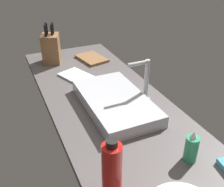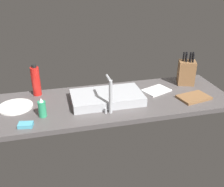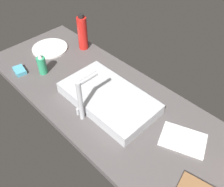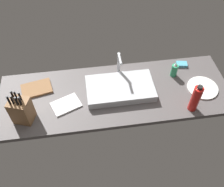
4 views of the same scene
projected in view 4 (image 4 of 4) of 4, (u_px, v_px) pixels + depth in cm
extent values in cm
cube|color=#514C4C|center=(115.00, 94.00, 200.77)|extent=(180.99, 61.95, 3.50)
cube|color=#B7BABF|center=(120.00, 88.00, 198.05)|extent=(52.22, 29.66, 6.35)
cylinder|color=#B7BABF|center=(119.00, 65.00, 202.23)|extent=(2.40, 2.40, 24.10)
cylinder|color=#B7BABF|center=(120.00, 59.00, 190.22)|extent=(2.00, 11.10, 2.00)
cylinder|color=#B7BABF|center=(122.00, 73.00, 210.27)|extent=(1.60, 1.60, 4.00)
cube|color=brown|center=(22.00, 110.00, 176.04)|extent=(16.42, 15.23, 20.08)
cylinder|color=black|center=(8.00, 100.00, 164.59)|extent=(1.79, 1.79, 7.25)
cylinder|color=black|center=(12.00, 95.00, 167.41)|extent=(1.79, 1.79, 7.25)
cylinder|color=black|center=(12.00, 100.00, 164.73)|extent=(1.79, 1.79, 7.25)
cylinder|color=black|center=(15.00, 95.00, 167.21)|extent=(1.79, 1.79, 7.25)
cylinder|color=black|center=(16.00, 101.00, 163.99)|extent=(1.79, 1.79, 7.25)
cylinder|color=black|center=(20.00, 96.00, 166.58)|extent=(1.79, 1.79, 7.25)
cylinder|color=black|center=(20.00, 101.00, 164.15)|extent=(1.79, 1.79, 7.25)
cube|color=brown|center=(37.00, 89.00, 200.93)|extent=(25.85, 19.99, 1.80)
cylinder|color=#2D9966|center=(174.00, 70.00, 207.48)|extent=(5.30, 5.30, 10.92)
cone|color=silver|center=(176.00, 64.00, 202.21)|extent=(2.92, 2.92, 2.80)
cylinder|color=red|center=(195.00, 99.00, 181.07)|extent=(6.58, 6.58, 22.49)
cylinder|color=black|center=(200.00, 87.00, 171.58)|extent=(3.62, 3.62, 2.20)
cylinder|color=white|center=(203.00, 88.00, 201.92)|extent=(24.24, 24.24, 1.20)
cube|color=white|center=(66.00, 105.00, 191.18)|extent=(24.58, 21.15, 1.20)
cube|color=#4CA3BC|center=(182.00, 64.00, 218.29)|extent=(9.90, 7.47, 2.40)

